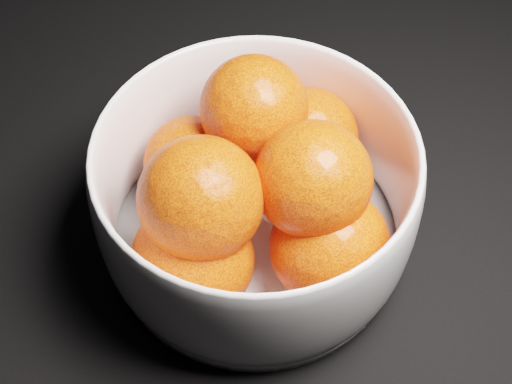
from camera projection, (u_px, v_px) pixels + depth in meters
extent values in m
cylinder|color=silver|center=(256.00, 236.00, 0.52)|extent=(0.21, 0.21, 0.01)
sphere|color=#FB420C|center=(307.00, 139.00, 0.52)|extent=(0.08, 0.08, 0.08)
sphere|color=#FB420C|center=(193.00, 164.00, 0.51)|extent=(0.07, 0.07, 0.07)
sphere|color=#FB420C|center=(193.00, 259.00, 0.46)|extent=(0.08, 0.08, 0.08)
sphere|color=#FB420C|center=(330.00, 247.00, 0.46)|extent=(0.08, 0.08, 0.08)
sphere|color=#FB420C|center=(254.00, 109.00, 0.48)|extent=(0.07, 0.07, 0.07)
sphere|color=#FB420C|center=(201.00, 199.00, 0.43)|extent=(0.08, 0.08, 0.08)
sphere|color=#FB420C|center=(313.00, 180.00, 0.44)|extent=(0.08, 0.08, 0.08)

